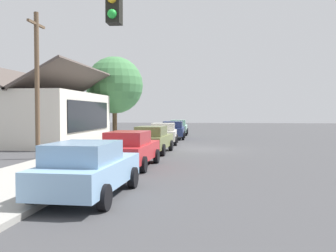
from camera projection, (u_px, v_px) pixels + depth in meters
ground_plane at (201, 149)px, 24.52m from camera, size 120.00×120.00×0.00m
sidewalk_curb at (116, 147)px, 25.15m from camera, size 60.00×4.20×0.16m
car_skyblue at (88, 169)px, 10.66m from camera, size 4.66×2.18×1.59m
car_cherry at (130, 149)px, 16.45m from camera, size 4.72×2.09×1.59m
car_olive at (152, 139)px, 22.20m from camera, size 4.69×2.09×1.59m
car_ivory at (164, 133)px, 28.46m from camera, size 4.48×2.24×1.59m
car_navy at (173, 130)px, 33.96m from camera, size 4.63×2.23×1.59m
car_seafoam at (179, 127)px, 39.86m from camera, size 4.67×2.05×1.59m
storefront_building at (46, 116)px, 29.16m from camera, size 11.94×7.26×5.86m
shade_tree at (115, 85)px, 36.69m from camera, size 5.51×5.51×7.78m
traffic_light_main at (30, 52)px, 6.79m from camera, size 0.37×2.79×5.20m
utility_pole_wooden at (37, 83)px, 19.38m from camera, size 1.80×0.24×7.50m
fire_hydrant_red at (94, 158)px, 15.90m from camera, size 0.22×0.22×0.71m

